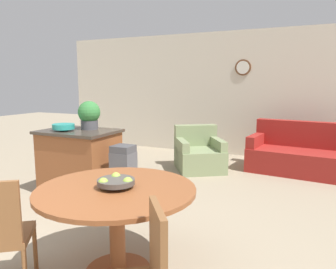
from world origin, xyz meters
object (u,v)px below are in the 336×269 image
Objects in this scene: kitchen_island at (80,161)px; trash_bin at (124,174)px; potted_plant at (89,114)px; fruit_bowl at (116,182)px; armchair at (199,155)px; dining_table at (117,208)px; couch at (305,156)px; teal_bowl at (63,127)px.

kitchen_island is 0.82m from trash_bin.
potted_plant reaches higher than kitchen_island.
armchair is (-0.52, 3.48, -0.53)m from fruit_bowl.
fruit_bowl is 0.39× the size of trash_bin.
kitchen_island reaches higher than dining_table.
couch reaches higher than armchair.
kitchen_island reaches higher than fruit_bowl.
teal_bowl is at bearing -130.53° from potted_plant.
dining_table is 3.53m from armchair.
kitchen_island is 2.59× the size of potted_plant.
kitchen_island is at bearing 173.51° from trash_bin.
potted_plant reaches higher than dining_table.
kitchen_island is 0.55m from teal_bowl.
trash_bin is 0.66× the size of armchair.
kitchen_island is 0.70m from potted_plant.
potted_plant reaches higher than couch.
potted_plant is 0.21× the size of couch.
trash_bin is at bearing 120.76° from fruit_bowl.
kitchen_island is 3.86m from couch.
trash_bin is (0.81, -0.09, -0.08)m from kitchen_island.
trash_bin is at bearing -18.36° from potted_plant.
armchair is (1.08, 1.78, -0.86)m from potted_plant.
armchair is (-1.79, -0.56, -0.03)m from couch.
dining_table is 1.71m from trash_bin.
kitchen_island is (-1.68, 1.55, -0.12)m from dining_table.
couch reaches higher than fruit_bowl.
kitchen_island is at bearing -118.96° from potted_plant.
fruit_bowl reaches higher than trash_bin.
kitchen_island reaches higher than armchair.
teal_bowl is 2.54m from armchair.
dining_table is at bearing -46.80° from potted_plant.
trash_bin is at bearing -123.40° from couch.
potted_plant is 0.35× the size of armchair.
dining_table is 0.66× the size of couch.
teal_bowl is 0.40m from potted_plant.
fruit_bowl is at bearing -37.69° from teal_bowl.
dining_table is 0.22m from fruit_bowl.
kitchen_island is (-1.67, 1.55, -0.34)m from fruit_bowl.
kitchen_island reaches higher than trash_bin.
armchair is at bearing 98.48° from dining_table.
trash_bin is (0.97, 0.04, -0.59)m from teal_bowl.
potted_plant is at bearing -154.58° from armchair.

